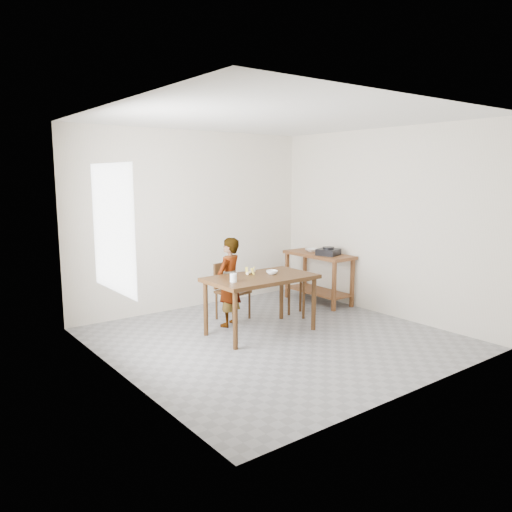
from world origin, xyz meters
TOP-DOWN VIEW (x-y plane):
  - floor at (0.00, 0.00)m, footprint 4.00×4.00m
  - ceiling at (0.00, 0.00)m, footprint 4.00×4.00m
  - wall_back at (0.00, 2.02)m, footprint 4.00×0.04m
  - wall_front at (0.00, -2.02)m, footprint 4.00×0.04m
  - wall_left at (-2.02, 0.00)m, footprint 0.04×4.00m
  - wall_right at (2.02, 0.00)m, footprint 0.04×4.00m
  - window_pane at (-1.97, 0.20)m, footprint 0.02×1.10m
  - dining_table at (0.00, 0.30)m, footprint 1.40×0.80m
  - prep_counter at (1.72, 1.00)m, footprint 0.50×1.20m
  - child at (-0.15, 0.81)m, footprint 0.52×0.45m
  - dining_chair at (0.07, 1.04)m, footprint 0.46×0.46m
  - stool at (0.99, 0.59)m, footprint 0.38×0.38m
  - glass_tumbler at (-0.48, 0.22)m, footprint 0.11×0.11m
  - small_bowl at (0.21, 0.32)m, footprint 0.18×0.18m
  - banana at (-0.02, 0.49)m, footprint 0.21×0.17m
  - serving_bowl at (1.74, 1.19)m, footprint 0.21×0.21m
  - gas_burner at (1.70, 0.77)m, footprint 0.38×0.38m

SIDE VIEW (x-z plane):
  - floor at x=0.00m, z-range -0.04..0.00m
  - stool at x=0.99m, z-range 0.00..0.58m
  - dining_table at x=0.00m, z-range 0.00..0.75m
  - prep_counter at x=1.72m, z-range 0.00..0.80m
  - dining_chair at x=0.07m, z-range 0.00..0.80m
  - child at x=-0.15m, z-range 0.00..1.21m
  - small_bowl at x=0.21m, z-range 0.75..0.80m
  - banana at x=-0.02m, z-range 0.75..0.81m
  - glass_tumbler at x=-0.48m, z-range 0.75..0.86m
  - serving_bowl at x=1.74m, z-range 0.80..0.85m
  - gas_burner at x=1.70m, z-range 0.80..0.90m
  - wall_back at x=0.00m, z-range 0.00..2.70m
  - wall_front at x=0.00m, z-range 0.00..2.70m
  - wall_left at x=-2.02m, z-range 0.00..2.70m
  - wall_right at x=2.02m, z-range 0.00..2.70m
  - window_pane at x=-1.97m, z-range 0.85..2.15m
  - ceiling at x=0.00m, z-range 2.70..2.74m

